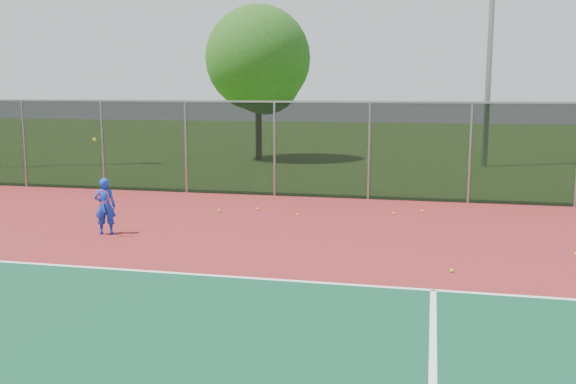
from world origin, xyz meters
TOP-DOWN VIEW (x-y plane):
  - ground at (0.00, 0.00)m, footprint 120.00×120.00m
  - court_apron at (0.00, 2.00)m, footprint 30.00×20.00m
  - fence_back at (0.00, 12.00)m, footprint 30.00×0.06m
  - tennis_player at (-5.55, 5.74)m, footprint 0.59×0.64m
  - practice_ball_0 at (-3.83, 8.94)m, footprint 0.07×0.07m
  - practice_ball_1 at (2.33, 4.20)m, footprint 0.07×0.07m
  - practice_ball_2 at (4.86, 6.02)m, footprint 0.07×0.07m
  - practice_ball_3 at (-2.87, 9.47)m, footprint 0.07×0.07m
  - practice_ball_4 at (1.69, 10.11)m, footprint 0.07×0.07m
  - practice_ball_5 at (-1.59, 8.86)m, footprint 0.07×0.07m
  - practice_ball_6 at (0.94, 9.66)m, footprint 0.07×0.07m
  - floodlight_n at (4.19, 21.97)m, footprint 0.90×0.40m
  - tree_back_left at (-6.29, 22.37)m, footprint 5.04×5.04m

SIDE VIEW (x-z plane):
  - ground at x=0.00m, z-range 0.00..0.00m
  - court_apron at x=0.00m, z-range 0.00..0.02m
  - practice_ball_0 at x=-3.83m, z-range 0.02..0.09m
  - practice_ball_1 at x=2.33m, z-range 0.02..0.09m
  - practice_ball_2 at x=4.86m, z-range 0.02..0.09m
  - practice_ball_3 at x=-2.87m, z-range 0.02..0.09m
  - practice_ball_4 at x=1.69m, z-range 0.02..0.09m
  - practice_ball_5 at x=-1.59m, z-range 0.02..0.09m
  - practice_ball_6 at x=0.94m, z-range 0.02..0.09m
  - tennis_player at x=-5.55m, z-range -0.44..1.82m
  - fence_back at x=0.00m, z-range 0.05..3.08m
  - tree_back_left at x=-6.29m, z-range 0.94..8.35m
  - floodlight_n at x=4.19m, z-range 0.78..13.63m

